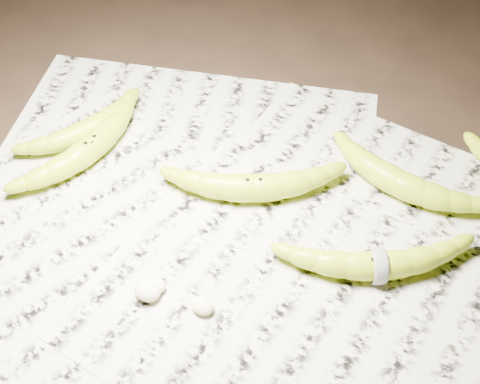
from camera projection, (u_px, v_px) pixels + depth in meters
The scene contains 11 objects.
ground at pixel (204, 232), 0.90m from camera, with size 3.00×3.00×0.00m, color black.
newspaper_patch at pixel (230, 231), 0.89m from camera, with size 0.90×0.70×0.01m, color beige.
banana_left_a at pixel (90, 146), 0.97m from camera, with size 0.22×0.06×0.04m, color #B5C819, non-canonical shape.
banana_left_b at pixel (87, 129), 0.99m from camera, with size 0.18×0.06×0.04m, color #B5C819, non-canonical shape.
banana_center at pixel (254, 186), 0.91m from camera, with size 0.22×0.07×0.04m, color #B5C819, non-canonical shape.
banana_taped at pixel (378, 264), 0.83m from camera, with size 0.23×0.06×0.04m, color #B5C819, non-canonical shape.
banana_upper_a at pixel (399, 181), 0.92m from camera, with size 0.21×0.06×0.04m, color #B5C819, non-canonical shape.
measuring_tape at pixel (378, 264), 0.83m from camera, with size 0.05×0.05×0.00m, color white.
flesh_chunk_a at pixel (147, 289), 0.82m from camera, with size 0.03×0.03×0.02m, color beige.
flesh_chunk_b at pixel (203, 304), 0.80m from camera, with size 0.03×0.02×0.02m, color beige.
flesh_chunk_c at pixel (155, 283), 0.82m from camera, with size 0.03×0.02×0.02m, color beige.
Camera 1 is at (0.30, -0.46, 0.71)m, focal length 50.00 mm.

